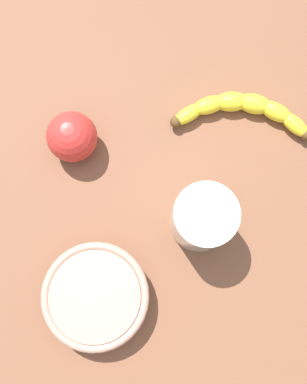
{
  "coord_description": "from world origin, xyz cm",
  "views": [
    {
      "loc": [
        17.28,
        -11.14,
        66.79
      ],
      "look_at": [
        5.57,
        -9.24,
        5.0
      ],
      "focal_mm": 40.22,
      "sensor_mm": 36.0,
      "label": 1
    }
  ],
  "objects": [
    {
      "name": "banana",
      "position": [
        -5.03,
        6.29,
        4.52
      ],
      "size": [
        9.81,
        21.17,
        3.04
      ],
      "rotation": [
        0.0,
        0.0,
        4.45
      ],
      "color": "yellow",
      "rests_on": "wooden_tabletop"
    },
    {
      "name": "wooden_tabletop",
      "position": [
        0.0,
        0.0,
        1.5
      ],
      "size": [
        120.0,
        120.0,
        3.0
      ],
      "primitive_type": "cube",
      "color": "brown",
      "rests_on": "ground"
    },
    {
      "name": "ceramic_bowl",
      "position": [
        18.88,
        -19.47,
        5.64
      ],
      "size": [
        14.81,
        14.81,
        4.4
      ],
      "color": "tan",
      "rests_on": "wooden_tabletop"
    },
    {
      "name": "apple_fruit",
      "position": [
        -4.11,
        -19.72,
        6.73
      ],
      "size": [
        7.46,
        7.46,
        7.46
      ],
      "primitive_type": "sphere",
      "color": "red",
      "rests_on": "wooden_tabletop"
    },
    {
      "name": "smoothie_glass",
      "position": [
        11.01,
        -3.33,
        8.04
      ],
      "size": [
        8.49,
        8.49,
        10.65
      ],
      "color": "silver",
      "rests_on": "wooden_tabletop"
    }
  ]
}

